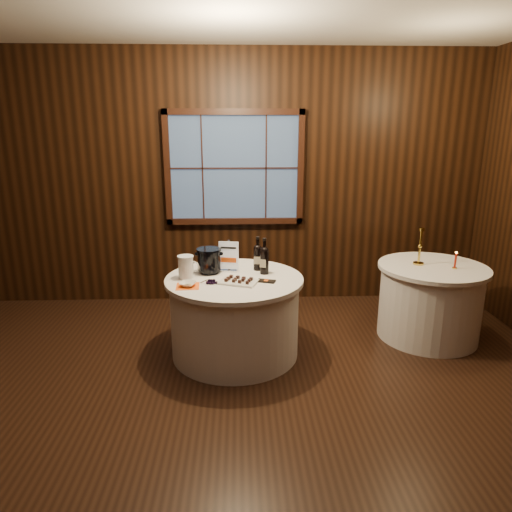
{
  "coord_description": "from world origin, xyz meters",
  "views": [
    {
      "loc": [
        0.05,
        -3.01,
        2.1
      ],
      "look_at": [
        0.2,
        0.9,
        1.0
      ],
      "focal_mm": 32.0,
      "sensor_mm": 36.0,
      "label": 1
    }
  ],
  "objects_px": {
    "chocolate_box": "(266,281)",
    "glass_pitcher": "(186,267)",
    "ice_bucket": "(209,260)",
    "port_bottle_left": "(258,256)",
    "sign_stand": "(229,261)",
    "brass_candlestick": "(420,251)",
    "side_table": "(430,301)",
    "chocolate_plate": "(239,281)",
    "cracker_bowl": "(188,284)",
    "port_bottle_right": "(264,258)",
    "main_table": "(235,316)",
    "grape_bunch": "(212,281)",
    "red_candle": "(455,262)"
  },
  "relations": [
    {
      "from": "chocolate_box",
      "to": "glass_pitcher",
      "type": "bearing_deg",
      "value": -171.54
    },
    {
      "from": "ice_bucket",
      "to": "chocolate_box",
      "type": "xyz_separation_m",
      "value": [
        0.53,
        -0.28,
        -0.12
      ]
    },
    {
      "from": "port_bottle_left",
      "to": "sign_stand",
      "type": "bearing_deg",
      "value": -162.69
    },
    {
      "from": "sign_stand",
      "to": "brass_candlestick",
      "type": "distance_m",
      "value": 1.92
    },
    {
      "from": "side_table",
      "to": "chocolate_plate",
      "type": "xyz_separation_m",
      "value": [
        -1.96,
        -0.45,
        0.4
      ]
    },
    {
      "from": "side_table",
      "to": "ice_bucket",
      "type": "distance_m",
      "value": 2.3
    },
    {
      "from": "side_table",
      "to": "chocolate_plate",
      "type": "distance_m",
      "value": 2.05
    },
    {
      "from": "cracker_bowl",
      "to": "chocolate_box",
      "type": "bearing_deg",
      "value": 8.05
    },
    {
      "from": "sign_stand",
      "to": "brass_candlestick",
      "type": "xyz_separation_m",
      "value": [
        1.92,
        0.16,
        0.03
      ]
    },
    {
      "from": "port_bottle_left",
      "to": "port_bottle_right",
      "type": "distance_m",
      "value": 0.14
    },
    {
      "from": "main_table",
      "to": "chocolate_box",
      "type": "bearing_deg",
      "value": -24.79
    },
    {
      "from": "port_bottle_left",
      "to": "glass_pitcher",
      "type": "height_order",
      "value": "port_bottle_left"
    },
    {
      "from": "ice_bucket",
      "to": "grape_bunch",
      "type": "distance_m",
      "value": 0.34
    },
    {
      "from": "chocolate_box",
      "to": "cracker_bowl",
      "type": "distance_m",
      "value": 0.7
    },
    {
      "from": "side_table",
      "to": "grape_bunch",
      "type": "xyz_separation_m",
      "value": [
        -2.2,
        -0.46,
        0.4
      ]
    },
    {
      "from": "grape_bunch",
      "to": "glass_pitcher",
      "type": "height_order",
      "value": "glass_pitcher"
    },
    {
      "from": "ice_bucket",
      "to": "red_candle",
      "type": "relative_size",
      "value": 1.37
    },
    {
      "from": "sign_stand",
      "to": "glass_pitcher",
      "type": "bearing_deg",
      "value": -143.3
    },
    {
      "from": "chocolate_box",
      "to": "red_candle",
      "type": "distance_m",
      "value": 1.91
    },
    {
      "from": "side_table",
      "to": "red_candle",
      "type": "bearing_deg",
      "value": -30.77
    },
    {
      "from": "red_candle",
      "to": "cracker_bowl",
      "type": "bearing_deg",
      "value": -170.5
    },
    {
      "from": "sign_stand",
      "to": "glass_pitcher",
      "type": "distance_m",
      "value": 0.44
    },
    {
      "from": "sign_stand",
      "to": "chocolate_plate",
      "type": "height_order",
      "value": "sign_stand"
    },
    {
      "from": "sign_stand",
      "to": "ice_bucket",
      "type": "height_order",
      "value": "sign_stand"
    },
    {
      "from": "cracker_bowl",
      "to": "red_candle",
      "type": "relative_size",
      "value": 0.81
    },
    {
      "from": "port_bottle_left",
      "to": "glass_pitcher",
      "type": "bearing_deg",
      "value": -151.44
    },
    {
      "from": "port_bottle_right",
      "to": "ice_bucket",
      "type": "relative_size",
      "value": 1.45
    },
    {
      "from": "port_bottle_right",
      "to": "brass_candlestick",
      "type": "xyz_separation_m",
      "value": [
        1.58,
        0.25,
        -0.01
      ]
    },
    {
      "from": "grape_bunch",
      "to": "brass_candlestick",
      "type": "relative_size",
      "value": 0.45
    },
    {
      "from": "port_bottle_left",
      "to": "main_table",
      "type": "bearing_deg",
      "value": -125.08
    },
    {
      "from": "chocolate_plate",
      "to": "sign_stand",
      "type": "bearing_deg",
      "value": 104.79
    },
    {
      "from": "main_table",
      "to": "port_bottle_left",
      "type": "height_order",
      "value": "port_bottle_left"
    },
    {
      "from": "grape_bunch",
      "to": "red_candle",
      "type": "height_order",
      "value": "red_candle"
    },
    {
      "from": "port_bottle_left",
      "to": "red_candle",
      "type": "bearing_deg",
      "value": 8.58
    },
    {
      "from": "port_bottle_right",
      "to": "cracker_bowl",
      "type": "height_order",
      "value": "port_bottle_right"
    },
    {
      "from": "brass_candlestick",
      "to": "sign_stand",
      "type": "bearing_deg",
      "value": -175.12
    },
    {
      "from": "ice_bucket",
      "to": "brass_candlestick",
      "type": "height_order",
      "value": "brass_candlestick"
    },
    {
      "from": "ice_bucket",
      "to": "grape_bunch",
      "type": "relative_size",
      "value": 1.41
    },
    {
      "from": "port_bottle_left",
      "to": "cracker_bowl",
      "type": "bearing_deg",
      "value": -134.39
    },
    {
      "from": "ice_bucket",
      "to": "cracker_bowl",
      "type": "distance_m",
      "value": 0.43
    },
    {
      "from": "chocolate_plate",
      "to": "cracker_bowl",
      "type": "relative_size",
      "value": 2.71
    },
    {
      "from": "main_table",
      "to": "grape_bunch",
      "type": "height_order",
      "value": "grape_bunch"
    },
    {
      "from": "glass_pitcher",
      "to": "brass_candlestick",
      "type": "bearing_deg",
      "value": 10.72
    },
    {
      "from": "grape_bunch",
      "to": "cracker_bowl",
      "type": "relative_size",
      "value": 1.21
    },
    {
      "from": "port_bottle_right",
      "to": "cracker_bowl",
      "type": "distance_m",
      "value": 0.78
    },
    {
      "from": "main_table",
      "to": "sign_stand",
      "type": "distance_m",
      "value": 0.53
    },
    {
      "from": "glass_pitcher",
      "to": "side_table",
      "type": "bearing_deg",
      "value": 8.98
    },
    {
      "from": "red_candle",
      "to": "sign_stand",
      "type": "bearing_deg",
      "value": -179.78
    },
    {
      "from": "cracker_bowl",
      "to": "brass_candlestick",
      "type": "bearing_deg",
      "value": 14.47
    },
    {
      "from": "port_bottle_right",
      "to": "brass_candlestick",
      "type": "bearing_deg",
      "value": 33.49
    }
  ]
}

